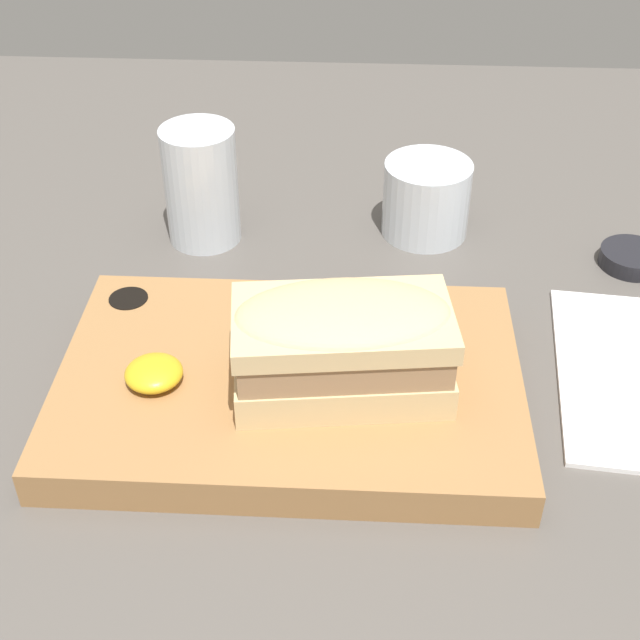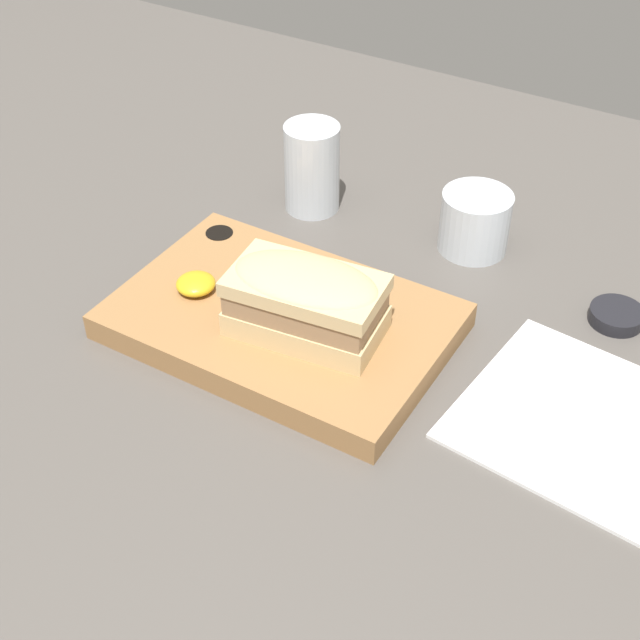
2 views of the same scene
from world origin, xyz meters
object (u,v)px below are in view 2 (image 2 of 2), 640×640
condiment_dish (616,316)px  wine_glass (475,225)px  napkin (578,419)px  water_glass (312,173)px  sandwich (306,299)px  serving_board (282,320)px

condiment_dish → wine_glass: bearing=165.6°
wine_glass → condiment_dish: wine_glass is taller
napkin → water_glass: bearing=155.0°
wine_glass → condiment_dish: 17.87cm
wine_glass → water_glass: bearing=-174.3°
sandwich → serving_board: bearing=159.5°
serving_board → napkin: (28.49, 3.05, -1.14)cm
wine_glass → napkin: bearing=-46.7°
serving_board → water_glass: bearing=113.7°
napkin → condiment_dish: (-1.15, 15.01, 0.50)cm
serving_board → condiment_dish: bearing=33.4°
water_glass → condiment_dish: 36.65cm
sandwich → wine_glass: (6.55, 23.83, -3.44)cm
serving_board → napkin: size_ratio=1.50×
water_glass → condiment_dish: bearing=-4.0°
sandwich → water_glass: 25.39cm
water_glass → condiment_dish: water_glass is taller
napkin → condiment_dish: size_ratio=3.92×
water_glass → napkin: (37.52, -17.52, -4.24)cm
serving_board → condiment_dish: size_ratio=5.87×
serving_board → sandwich: bearing=-20.5°
sandwich → water_glass: bearing=120.0°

